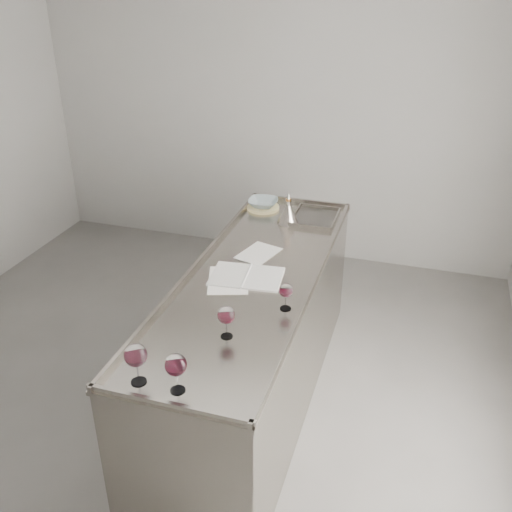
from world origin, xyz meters
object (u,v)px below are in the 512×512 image
(notebook, at_px, (247,276))
(wine_glass_left, at_px, (136,356))
(wine_glass_middle, at_px, (176,366))
(wine_glass_right, at_px, (226,316))
(ceramic_bowl, at_px, (263,203))
(counter, at_px, (254,339))
(wine_glass_small, at_px, (286,291))
(wine_funnel, at_px, (288,214))

(notebook, bearing_deg, wine_glass_left, -104.81)
(notebook, bearing_deg, wine_glass_middle, -94.46)
(wine_glass_left, xyz_separation_m, wine_glass_middle, (0.19, 0.00, -0.01))
(wine_glass_right, xyz_separation_m, ceramic_bowl, (-0.30, 1.63, -0.07))
(counter, distance_m, ceramic_bowl, 1.14)
(ceramic_bowl, bearing_deg, wine_glass_small, -68.39)
(counter, distance_m, wine_glass_middle, 1.24)
(wine_glass_middle, distance_m, notebook, 1.04)
(counter, height_order, wine_glass_middle, wine_glass_middle)
(ceramic_bowl, bearing_deg, wine_glass_middle, -83.63)
(notebook, xyz_separation_m, wine_funnel, (0.04, 0.84, 0.06))
(counter, relative_size, wine_glass_right, 14.04)
(wine_glass_middle, xyz_separation_m, wine_glass_small, (0.28, 0.77, -0.03))
(counter, xyz_separation_m, wine_funnel, (0.00, 0.80, 0.54))
(wine_glass_right, relative_size, wine_funnel, 0.76)
(wine_glass_right, xyz_separation_m, wine_glass_small, (0.21, 0.33, -0.01))
(notebook, bearing_deg, ceramic_bowl, 95.52)
(ceramic_bowl, bearing_deg, wine_glass_left, -88.83)
(wine_glass_middle, relative_size, ceramic_bowl, 0.86)
(wine_glass_middle, bearing_deg, notebook, 91.34)
(wine_glass_middle, bearing_deg, ceramic_bowl, 96.37)
(wine_glass_right, relative_size, notebook, 0.39)
(wine_glass_middle, distance_m, wine_glass_right, 0.45)
(wine_glass_small, height_order, notebook, wine_glass_small)
(wine_glass_middle, xyz_separation_m, wine_funnel, (0.01, 1.88, -0.06))
(wine_glass_small, bearing_deg, ceramic_bowl, 111.61)
(wine_glass_left, distance_m, wine_glass_small, 0.91)
(wine_glass_left, distance_m, notebook, 1.06)
(wine_glass_middle, height_order, wine_funnel, wine_funnel)
(wine_glass_small, distance_m, ceramic_bowl, 1.39)
(wine_glass_right, xyz_separation_m, wine_funnel, (-0.06, 1.43, -0.05))
(wine_glass_left, height_order, notebook, wine_glass_left)
(wine_glass_right, bearing_deg, ceramic_bowl, 100.36)
(wine_glass_left, height_order, wine_glass_small, wine_glass_left)
(counter, height_order, wine_glass_left, wine_glass_left)
(wine_funnel, bearing_deg, wine_glass_left, -96.08)
(wine_glass_right, xyz_separation_m, notebook, (-0.09, 0.60, -0.12))
(counter, bearing_deg, notebook, -125.17)
(counter, distance_m, notebook, 0.48)
(wine_glass_left, bearing_deg, wine_glass_middle, 0.00)
(counter, xyz_separation_m, wine_glass_right, (0.06, -0.64, 0.59))
(counter, bearing_deg, wine_glass_small, -48.09)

